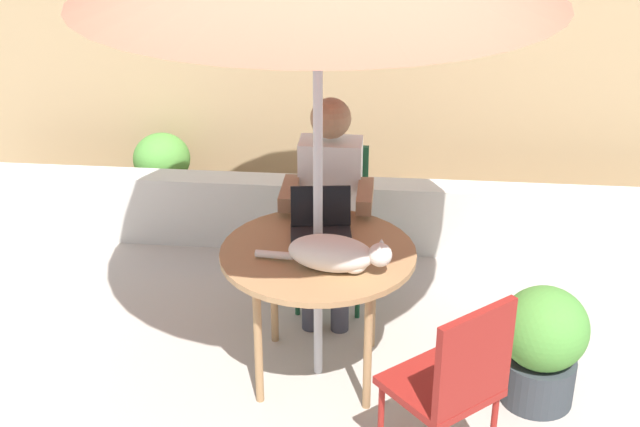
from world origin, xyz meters
name	(u,v)px	position (x,y,z in m)	size (l,w,h in m)	color
ground_plane	(318,371)	(0.00, 0.00, 0.00)	(14.00, 14.00, 0.00)	#ADA399
fence_back	(347,98)	(0.00, 2.02, 0.80)	(5.23, 0.08, 1.60)	tan
planter_wall_low	(339,214)	(0.00, 1.37, 0.23)	(4.71, 0.20, 0.46)	beige
patio_table	(318,262)	(0.00, 0.00, 0.64)	(0.95, 0.95, 0.71)	#9E754C
chair_occupied	(332,212)	(0.00, 0.79, 0.53)	(0.40, 0.40, 0.90)	#194C2D
chair_empty	(455,379)	(0.63, -0.72, 0.53)	(0.56, 0.56, 0.90)	maroon
person_seated	(329,197)	(0.00, 0.63, 0.70)	(0.48, 0.48, 1.24)	white
laptop	(321,220)	(0.00, 0.20, 0.77)	(0.33, 0.29, 0.21)	black
cat	(336,254)	(0.10, -0.18, 0.79)	(0.65, 0.24, 0.17)	silver
potted_plant_near_fence	(542,344)	(1.09, -0.12, 0.33)	(0.42, 0.42, 0.61)	#33383D
potted_plant_by_chair	(163,169)	(-1.24, 1.72, 0.35)	(0.39, 0.39, 0.60)	#9E5138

